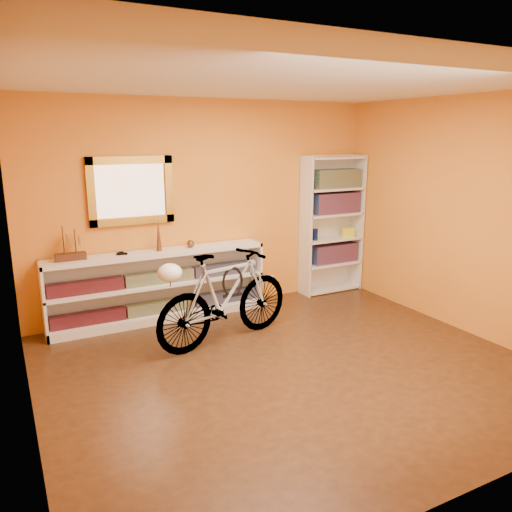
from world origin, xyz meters
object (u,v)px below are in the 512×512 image
bicycle (225,297)px  console_unit (160,286)px  helmet (170,273)px  bookcase (332,225)px

bicycle → console_unit: bearing=11.8°
bicycle → helmet: bicycle is taller
console_unit → helmet: bearing=-100.7°
bookcase → bicycle: 2.33m
console_unit → bookcase: 2.55m
bookcase → bicycle: bookcase is taller
bookcase → helmet: bearing=-157.5°
bicycle → helmet: 0.76m
console_unit → bicycle: bicycle is taller
helmet → console_unit: bearing=79.3°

